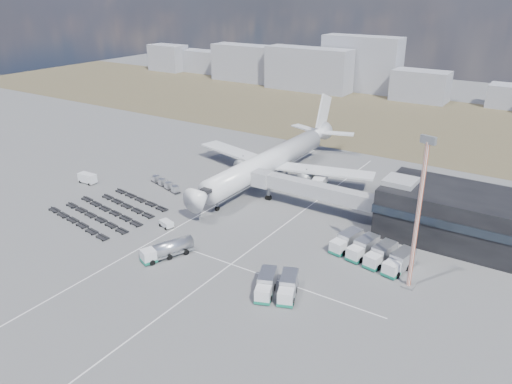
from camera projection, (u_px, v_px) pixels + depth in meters
The scene contains 16 objects.
ground at pixel (191, 226), 103.89m from camera, with size 420.00×420.00×0.00m, color #565659.
grass_strip at pixel (379, 117), 188.88m from camera, with size 420.00×90.00×0.01m, color brown.
lane_markings at pixel (238, 232), 101.27m from camera, with size 47.12×110.00×0.01m.
terminal at pixel (461, 216), 96.24m from camera, with size 30.40×16.40×11.00m.
jet_bridge at pixel (306, 188), 109.69m from camera, with size 30.30×3.80×7.05m.
airliner at pixel (273, 160), 126.87m from camera, with size 51.59×64.53×17.62m.
skyline at pixel (374, 74), 225.78m from camera, with size 295.66×26.50×24.91m.
fuel_tanker at pixel (167, 249), 91.39m from camera, with size 6.11×10.01×3.18m.
pushback_tug at pixel (167, 224), 103.04m from camera, with size 3.11×1.75×1.42m, color silver.
utility_van at pixel (87, 178), 125.84m from camera, with size 4.81×2.17×2.52m, color silver.
catering_truck at pixel (320, 183), 122.11m from camera, with size 4.31×7.32×3.15m.
service_trucks_near at pixel (277, 286), 80.32m from camera, with size 8.43×9.11×2.96m.
service_trucks_far at pixel (372, 251), 90.64m from camera, with size 14.88×10.01×3.04m.
uld_row at pixel (165, 184), 123.14m from camera, with size 11.61×4.77×1.61m.
baggage_dollies at pixel (109, 211), 109.92m from camera, with size 24.26×20.48×0.69m.
floodlight_mast at pixel (418, 216), 78.02m from camera, with size 2.48×2.01×25.98m.
Camera 1 is at (62.32, -70.61, 46.44)m, focal length 35.00 mm.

